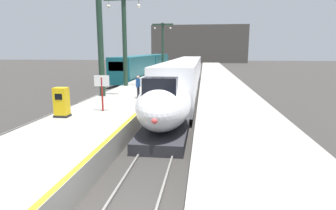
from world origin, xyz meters
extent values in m
cube|color=gray|center=(-4.05, 24.75, 0.53)|extent=(4.80, 110.00, 1.05)
cube|color=gray|center=(4.05, 24.75, 0.53)|extent=(4.80, 110.00, 1.05)
cube|color=yellow|center=(-1.77, 24.75, 1.05)|extent=(0.20, 107.80, 0.01)
cube|color=slate|center=(-0.75, 27.50, 0.06)|extent=(0.08, 110.00, 0.12)
cube|color=slate|center=(0.75, 27.50, 0.06)|extent=(0.08, 110.00, 0.12)
cube|color=slate|center=(-8.85, 27.50, 0.06)|extent=(0.08, 110.00, 0.12)
cube|color=slate|center=(-7.35, 27.50, 0.06)|extent=(0.08, 110.00, 0.12)
ellipsoid|color=silver|center=(0.00, 7.96, 1.83)|extent=(2.78, 6.36, 2.56)
cube|color=#28282D|center=(0.00, 7.65, 0.28)|extent=(2.46, 5.41, 0.55)
cube|color=black|center=(0.00, 6.53, 2.90)|extent=(1.59, 1.00, 0.90)
sphere|color=#F24C4C|center=(0.00, 4.86, 1.68)|extent=(0.28, 0.28, 0.28)
cube|color=silver|center=(0.00, 16.87, 2.08)|extent=(2.90, 14.00, 3.05)
cube|color=black|center=(-1.42, 16.87, 2.62)|extent=(0.04, 11.90, 0.80)
cube|color=black|center=(1.42, 16.87, 2.62)|extent=(0.04, 11.90, 0.80)
cube|color=silver|center=(0.00, 16.87, 0.80)|extent=(2.92, 13.30, 0.24)
cube|color=black|center=(0.00, 12.39, 0.28)|extent=(2.03, 2.20, 0.56)
cube|color=black|center=(0.00, 21.35, 0.28)|extent=(2.03, 2.20, 0.56)
cube|color=silver|center=(0.00, 33.47, 2.08)|extent=(2.90, 18.00, 3.05)
cube|color=black|center=(-1.42, 33.47, 2.62)|extent=(0.04, 15.84, 0.80)
cube|color=black|center=(1.42, 33.47, 2.62)|extent=(0.04, 15.84, 0.80)
cube|color=black|center=(0.00, 27.35, 0.28)|extent=(2.03, 2.20, 0.56)
cube|color=black|center=(0.00, 39.59, 0.28)|extent=(2.03, 2.20, 0.56)
cube|color=#145660|center=(-8.10, 35.00, 2.15)|extent=(2.85, 18.00, 3.30)
cube|color=black|center=(-8.10, 26.04, 2.75)|extent=(2.28, 0.08, 1.10)
cube|color=black|center=(-9.49, 35.00, 2.65)|extent=(0.04, 15.30, 0.90)
cube|color=black|center=(-6.71, 35.00, 2.65)|extent=(0.04, 15.30, 0.90)
cube|color=black|center=(-8.10, 29.24, 0.26)|extent=(2.00, 2.00, 0.52)
cube|color=black|center=(-8.10, 40.76, 0.26)|extent=(2.00, 2.00, 0.52)
cube|color=#145660|center=(-8.10, 53.60, 2.15)|extent=(2.85, 18.00, 3.30)
cylinder|color=#1E3828|center=(-5.90, 14.76, 5.79)|extent=(0.44, 0.44, 9.47)
cylinder|color=#1E3828|center=(-5.90, 21.53, 5.42)|extent=(0.44, 0.44, 8.75)
cylinder|color=#1E3828|center=(-7.40, 21.53, 9.20)|extent=(0.03, 0.03, 0.60)
sphere|color=#EFEACC|center=(-7.40, 21.53, 8.85)|extent=(0.36, 0.36, 0.36)
cylinder|color=#1E3828|center=(-4.40, 21.53, 9.20)|extent=(0.03, 0.03, 0.60)
sphere|color=#EFEACC|center=(-4.40, 21.53, 8.85)|extent=(0.36, 0.36, 0.36)
cylinder|color=#1E3828|center=(-5.90, 48.02, 5.38)|extent=(0.44, 0.44, 8.65)
cylinder|color=#1E3828|center=(-5.90, 48.02, 9.55)|extent=(0.68, 0.68, 0.30)
cube|color=#1E3828|center=(-5.90, 48.02, 9.45)|extent=(4.00, 0.24, 0.28)
cylinder|color=#1E3828|center=(-7.40, 48.02, 9.10)|extent=(0.03, 0.03, 0.60)
sphere|color=#EFEACC|center=(-7.40, 48.02, 8.75)|extent=(0.36, 0.36, 0.36)
cylinder|color=#1E3828|center=(-4.40, 48.02, 9.10)|extent=(0.03, 0.03, 0.60)
sphere|color=#EFEACC|center=(-4.40, 48.02, 8.75)|extent=(0.36, 0.36, 0.36)
cylinder|color=#23232D|center=(-2.86, 14.24, 1.48)|extent=(0.13, 0.13, 0.85)
cylinder|color=#23232D|center=(-2.88, 14.07, 1.48)|extent=(0.13, 0.13, 0.85)
cube|color=#1E478C|center=(-2.87, 14.16, 2.21)|extent=(0.28, 0.41, 0.62)
cylinder|color=#1E478C|center=(-2.83, 14.39, 2.16)|extent=(0.09, 0.09, 0.58)
cylinder|color=#1E478C|center=(-2.91, 13.92, 2.16)|extent=(0.09, 0.09, 0.58)
sphere|color=tan|center=(-2.87, 14.16, 2.63)|extent=(0.22, 0.22, 0.22)
cube|color=maroon|center=(-2.15, 13.71, 1.35)|extent=(0.40, 0.22, 0.60)
cylinder|color=#262628|center=(-2.25, 13.71, 1.83)|extent=(0.02, 0.02, 0.36)
cylinder|color=#262628|center=(-2.05, 13.71, 1.83)|extent=(0.02, 0.02, 0.36)
cube|color=#262628|center=(-2.15, 13.71, 2.02)|extent=(0.22, 0.03, 0.02)
cube|color=yellow|center=(-5.55, 7.56, 1.85)|extent=(0.70, 0.56, 1.60)
cube|color=black|center=(-5.55, 7.27, 2.20)|extent=(0.40, 0.02, 0.32)
cube|color=black|center=(-5.55, 7.56, 1.11)|extent=(0.76, 0.62, 0.12)
cylinder|color=maroon|center=(-3.90, 9.30, 2.05)|extent=(0.10, 0.10, 2.00)
cube|color=white|center=(-3.90, 9.30, 2.85)|extent=(0.90, 0.06, 0.64)
cube|color=#4C4742|center=(0.00, 102.00, 7.00)|extent=(36.00, 2.00, 14.00)
camera|label=1|loc=(2.01, -6.52, 4.59)|focal=30.15mm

